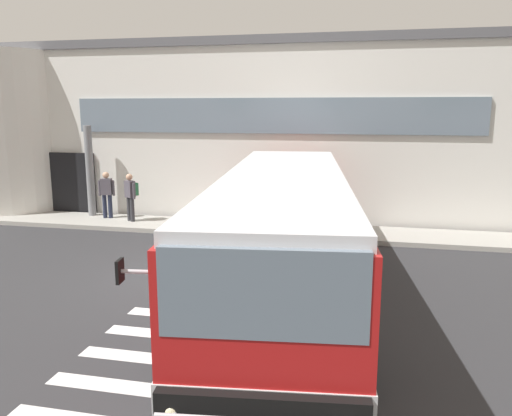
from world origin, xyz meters
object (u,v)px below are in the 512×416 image
(bus_main_foreground, at_px, (284,235))
(passenger_near_column, at_px, (107,192))
(entry_support_column, at_px, (90,171))
(passenger_by_doorway, at_px, (131,194))

(bus_main_foreground, height_order, passenger_near_column, bus_main_foreground)
(entry_support_column, relative_size, passenger_by_doorway, 1.97)
(entry_support_column, distance_m, passenger_by_doorway, 2.08)
(entry_support_column, xyz_separation_m, passenger_by_doorway, (1.87, -0.59, -0.68))
(passenger_near_column, bearing_deg, entry_support_column, 158.54)
(passenger_near_column, bearing_deg, bus_main_foreground, -38.19)
(bus_main_foreground, bearing_deg, entry_support_column, 143.20)
(passenger_near_column, relative_size, passenger_by_doorway, 1.00)
(entry_support_column, relative_size, passenger_near_column, 1.97)
(entry_support_column, xyz_separation_m, bus_main_foreground, (8.19, -6.13, -0.46))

